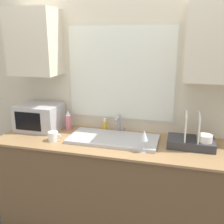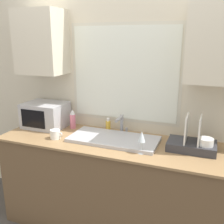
# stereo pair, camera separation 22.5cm
# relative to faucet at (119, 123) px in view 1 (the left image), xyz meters

# --- Properties ---
(countertop) EXTENTS (2.10, 0.66, 0.90)m
(countertop) POSITION_rel_faucet_xyz_m (-0.01, -0.20, -0.56)
(countertop) COLOR brown
(countertop) RESTS_ON ground_plane
(wall_back) EXTENTS (6.00, 0.38, 2.60)m
(wall_back) POSITION_rel_faucet_xyz_m (-0.01, 0.11, 0.36)
(wall_back) COLOR beige
(wall_back) RESTS_ON ground_plane
(sink_basin) EXTENTS (0.80, 0.38, 0.03)m
(sink_basin) POSITION_rel_faucet_xyz_m (-0.01, -0.19, -0.10)
(sink_basin) COLOR #B2B2B7
(sink_basin) RESTS_ON countertop
(faucet) EXTENTS (0.08, 0.18, 0.18)m
(faucet) POSITION_rel_faucet_xyz_m (0.00, 0.00, 0.00)
(faucet) COLOR #99999E
(faucet) RESTS_ON countertop
(microwave) EXTENTS (0.42, 0.34, 0.26)m
(microwave) POSITION_rel_faucet_xyz_m (-0.80, -0.08, 0.02)
(microwave) COLOR #B2B2B7
(microwave) RESTS_ON countertop
(dish_rack) EXTENTS (0.39, 0.25, 0.29)m
(dish_rack) POSITION_rel_faucet_xyz_m (0.68, -0.15, -0.05)
(dish_rack) COLOR #333338
(dish_rack) RESTS_ON countertop
(spray_bottle) EXTENTS (0.06, 0.06, 0.20)m
(spray_bottle) POSITION_rel_faucet_xyz_m (-0.52, -0.02, -0.02)
(spray_bottle) COLOR #D8728C
(spray_bottle) RESTS_ON countertop
(soap_bottle) EXTENTS (0.05, 0.05, 0.13)m
(soap_bottle) POSITION_rel_faucet_xyz_m (-0.15, 0.03, -0.06)
(soap_bottle) COLOR gold
(soap_bottle) RESTS_ON countertop
(mug_near_sink) EXTENTS (0.12, 0.09, 0.08)m
(mug_near_sink) POSITION_rel_faucet_xyz_m (-0.52, -0.34, -0.07)
(mug_near_sink) COLOR white
(mug_near_sink) RESTS_ON countertop
(wine_glass) EXTENTS (0.06, 0.06, 0.19)m
(wine_glass) POSITION_rel_faucet_xyz_m (0.30, -0.37, 0.03)
(wine_glass) COLOR silver
(wine_glass) RESTS_ON countertop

